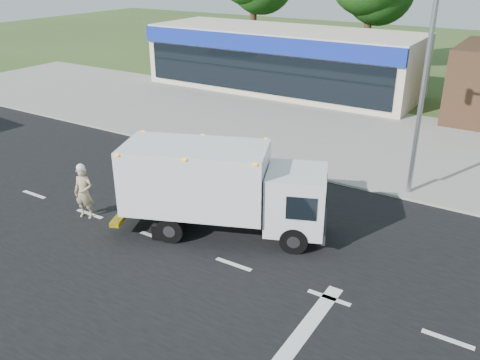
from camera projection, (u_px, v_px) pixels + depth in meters
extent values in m
plane|color=#385123|center=(234.00, 265.00, 14.87)|extent=(120.00, 120.00, 0.00)
cube|color=black|center=(234.00, 265.00, 14.86)|extent=(60.00, 14.00, 0.02)
cube|color=gray|center=(340.00, 171.00, 21.20)|extent=(60.00, 2.40, 0.12)
cube|color=gray|center=(383.00, 135.00, 25.72)|extent=(60.00, 9.00, 0.02)
cube|color=silver|center=(34.00, 194.00, 19.23)|extent=(1.20, 0.15, 0.01)
cube|color=silver|center=(90.00, 214.00, 17.78)|extent=(1.20, 0.15, 0.01)
cube|color=silver|center=(155.00, 237.00, 16.32)|extent=(1.20, 0.15, 0.01)
cube|color=silver|center=(234.00, 264.00, 14.86)|extent=(1.20, 0.15, 0.01)
cube|color=silver|center=(329.00, 298.00, 13.40)|extent=(1.20, 0.15, 0.01)
cube|color=silver|center=(448.00, 339.00, 11.94)|extent=(1.20, 0.15, 0.01)
cube|color=black|center=(197.00, 213.00, 16.53)|extent=(4.50, 2.51, 0.31)
cube|color=silver|center=(296.00, 199.00, 15.71)|extent=(2.39, 2.46, 1.89)
cube|color=black|center=(324.00, 196.00, 15.49)|extent=(0.76, 1.63, 0.81)
cube|color=white|center=(195.00, 177.00, 16.02)|extent=(4.97, 3.68, 2.11)
cube|color=silver|center=(128.00, 174.00, 16.41)|extent=(0.72, 1.69, 1.71)
cube|color=yellow|center=(127.00, 210.00, 16.98)|extent=(1.10, 2.12, 0.16)
cube|color=orange|center=(194.00, 147.00, 15.61)|extent=(4.82, 3.64, 0.07)
cylinder|color=black|center=(298.00, 214.00, 16.85)|extent=(0.90, 0.57, 0.86)
cylinder|color=black|center=(294.00, 240.00, 15.32)|extent=(0.90, 0.57, 0.86)
cylinder|color=black|center=(186.00, 205.00, 17.52)|extent=(0.90, 0.57, 0.86)
cylinder|color=black|center=(170.00, 230.00, 15.90)|extent=(0.90, 0.57, 0.86)
imported|color=tan|center=(84.00, 192.00, 17.24)|extent=(0.78, 0.63, 1.87)
sphere|color=white|center=(80.00, 168.00, 16.88)|extent=(0.28, 0.28, 0.28)
cube|color=beige|center=(282.00, 59.00, 33.95)|extent=(18.00, 6.00, 4.00)
cube|color=#11289A|center=(259.00, 44.00, 31.02)|extent=(18.00, 0.30, 1.00)
cube|color=black|center=(259.00, 73.00, 31.74)|extent=(17.00, 0.12, 2.40)
cylinder|color=gray|center=(423.00, 91.00, 17.69)|extent=(0.18, 0.18, 8.00)
cylinder|color=#332114|center=(253.00, 16.00, 42.88)|extent=(0.56, 0.56, 7.35)
cylinder|color=#332114|center=(368.00, 27.00, 38.12)|extent=(0.56, 0.56, 6.86)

